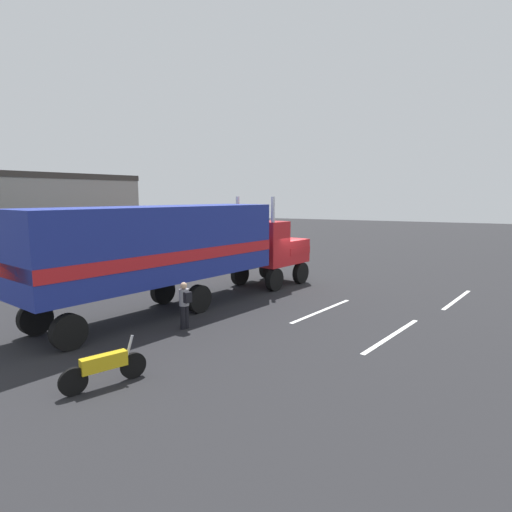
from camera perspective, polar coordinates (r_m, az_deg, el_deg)
name	(u,v)px	position (r m, az deg, el deg)	size (l,w,h in m)	color
ground_plane	(279,284)	(21.99, 3.09, -3.83)	(120.00, 120.00, 0.00)	#232326
lane_stripe_near	(322,311)	(17.21, 8.86, -7.28)	(4.40, 0.16, 0.01)	silver
lane_stripe_mid	(392,335)	(14.82, 17.83, -10.13)	(4.40, 0.16, 0.01)	silver
lane_stripe_far	(457,300)	(20.78, 25.40, -5.30)	(4.40, 0.16, 0.01)	silver
semi_truck	(181,246)	(17.34, -10.04, 1.29)	(14.34, 5.82, 4.50)	red
person_bystander	(185,303)	(14.78, -9.58, -6.31)	(0.38, 0.48, 1.63)	black
parked_bus	(84,235)	(29.38, -22.16, 2.67)	(11.29, 4.84, 3.40)	#1E5999
motorcycle	(105,367)	(11.09, -19.65, -13.87)	(1.97, 0.95, 1.12)	black
building_backdrop	(10,209)	(41.09, -30.10, 5.49)	(22.11, 10.91, 6.46)	#9E938C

